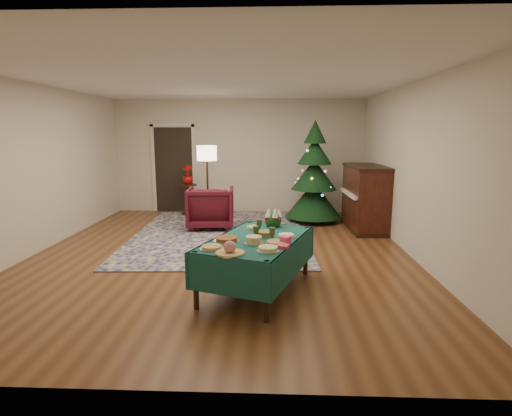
{
  "coord_description": "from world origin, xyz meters",
  "views": [
    {
      "loc": [
        0.81,
        -6.18,
        1.93
      ],
      "look_at": [
        0.57,
        -0.45,
        0.84
      ],
      "focal_mm": 28.0,
      "sensor_mm": 36.0,
      "label": 1
    }
  ],
  "objects_px": {
    "potted_plant": "(188,179)",
    "armchair": "(211,206)",
    "christmas_tree": "(314,177)",
    "piano": "(365,198)",
    "floor_lamp": "(207,158)",
    "gift_box": "(285,240)",
    "side_table": "(189,200)",
    "buffet_table": "(257,249)"
  },
  "relations": [
    {
      "from": "potted_plant",
      "to": "armchair",
      "type": "bearing_deg",
      "value": -61.01
    },
    {
      "from": "armchair",
      "to": "christmas_tree",
      "type": "bearing_deg",
      "value": -165.61
    },
    {
      "from": "christmas_tree",
      "to": "piano",
      "type": "bearing_deg",
      "value": -35.58
    },
    {
      "from": "armchair",
      "to": "piano",
      "type": "distance_m",
      "value": 3.11
    },
    {
      "from": "potted_plant",
      "to": "floor_lamp",
      "type": "bearing_deg",
      "value": -59.98
    },
    {
      "from": "christmas_tree",
      "to": "potted_plant",
      "type": "bearing_deg",
      "value": 168.44
    },
    {
      "from": "gift_box",
      "to": "floor_lamp",
      "type": "height_order",
      "value": "floor_lamp"
    },
    {
      "from": "floor_lamp",
      "to": "side_table",
      "type": "bearing_deg",
      "value": 120.02
    },
    {
      "from": "armchair",
      "to": "piano",
      "type": "height_order",
      "value": "piano"
    },
    {
      "from": "christmas_tree",
      "to": "piano",
      "type": "distance_m",
      "value": 1.23
    },
    {
      "from": "gift_box",
      "to": "floor_lamp",
      "type": "relative_size",
      "value": 0.06
    },
    {
      "from": "floor_lamp",
      "to": "side_table",
      "type": "distance_m",
      "value": 1.67
    },
    {
      "from": "floor_lamp",
      "to": "armchair",
      "type": "bearing_deg",
      "value": -66.96
    },
    {
      "from": "buffet_table",
      "to": "potted_plant",
      "type": "xyz_separation_m",
      "value": [
        -1.8,
        4.54,
        0.33
      ]
    },
    {
      "from": "floor_lamp",
      "to": "christmas_tree",
      "type": "bearing_deg",
      "value": 13.23
    },
    {
      "from": "gift_box",
      "to": "side_table",
      "type": "distance_m",
      "value": 5.24
    },
    {
      "from": "buffet_table",
      "to": "floor_lamp",
      "type": "xyz_separation_m",
      "value": [
        -1.15,
        3.43,
        0.88
      ]
    },
    {
      "from": "side_table",
      "to": "christmas_tree",
      "type": "height_order",
      "value": "christmas_tree"
    },
    {
      "from": "side_table",
      "to": "buffet_table",
      "type": "bearing_deg",
      "value": -68.41
    },
    {
      "from": "buffet_table",
      "to": "armchair",
      "type": "height_order",
      "value": "armchair"
    },
    {
      "from": "armchair",
      "to": "floor_lamp",
      "type": "relative_size",
      "value": 0.56
    },
    {
      "from": "buffet_table",
      "to": "gift_box",
      "type": "height_order",
      "value": "gift_box"
    },
    {
      "from": "buffet_table",
      "to": "armchair",
      "type": "relative_size",
      "value": 2.07
    },
    {
      "from": "floor_lamp",
      "to": "christmas_tree",
      "type": "height_order",
      "value": "christmas_tree"
    },
    {
      "from": "floor_lamp",
      "to": "potted_plant",
      "type": "bearing_deg",
      "value": 120.02
    },
    {
      "from": "buffet_table",
      "to": "piano",
      "type": "bearing_deg",
      "value": 57.97
    },
    {
      "from": "buffet_table",
      "to": "potted_plant",
      "type": "relative_size",
      "value": 4.22
    },
    {
      "from": "buffet_table",
      "to": "christmas_tree",
      "type": "xyz_separation_m",
      "value": [
        1.08,
        3.95,
        0.45
      ]
    },
    {
      "from": "armchair",
      "to": "potted_plant",
      "type": "bearing_deg",
      "value": -65.46
    },
    {
      "from": "buffet_table",
      "to": "armchair",
      "type": "bearing_deg",
      "value": 108.3
    },
    {
      "from": "gift_box",
      "to": "piano",
      "type": "height_order",
      "value": "piano"
    },
    {
      "from": "piano",
      "to": "armchair",
      "type": "bearing_deg",
      "value": -179.13
    },
    {
      "from": "side_table",
      "to": "armchair",
      "type": "bearing_deg",
      "value": -61.01
    },
    {
      "from": "armchair",
      "to": "potted_plant",
      "type": "xyz_separation_m",
      "value": [
        -0.73,
        1.32,
        0.39
      ]
    },
    {
      "from": "potted_plant",
      "to": "piano",
      "type": "bearing_deg",
      "value": -18.37
    },
    {
      "from": "potted_plant",
      "to": "side_table",
      "type": "bearing_deg",
      "value": 0.0
    },
    {
      "from": "gift_box",
      "to": "potted_plant",
      "type": "xyz_separation_m",
      "value": [
        -2.13,
        4.78,
        0.15
      ]
    },
    {
      "from": "side_table",
      "to": "piano",
      "type": "distance_m",
      "value": 4.05
    },
    {
      "from": "buffet_table",
      "to": "christmas_tree",
      "type": "distance_m",
      "value": 4.12
    },
    {
      "from": "armchair",
      "to": "side_table",
      "type": "relative_size",
      "value": 1.28
    },
    {
      "from": "armchair",
      "to": "side_table",
      "type": "distance_m",
      "value": 1.52
    },
    {
      "from": "buffet_table",
      "to": "floor_lamp",
      "type": "distance_m",
      "value": 3.72
    }
  ]
}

